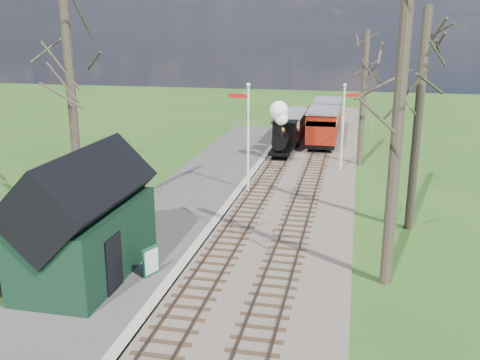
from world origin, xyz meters
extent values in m
plane|color=#294D18|center=(0.00, 0.00, 0.00)|extent=(140.00, 140.00, 0.00)
ellipsoid|color=#385B23|center=(-25.00, 60.00, -14.76)|extent=(57.60, 36.00, 16.20)
ellipsoid|color=#385B23|center=(10.00, 65.00, -18.04)|extent=(70.40, 44.00, 19.80)
ellipsoid|color=#385B23|center=(-8.00, 70.00, -16.40)|extent=(64.00, 40.00, 18.00)
cube|color=brown|center=(1.30, 22.00, 0.05)|extent=(8.00, 60.00, 0.10)
cube|color=brown|center=(-0.50, 22.00, 0.14)|extent=(0.07, 60.00, 0.12)
cube|color=brown|center=(0.50, 22.00, 0.14)|extent=(0.07, 60.00, 0.12)
cube|color=#38281C|center=(0.00, 22.00, 0.10)|extent=(1.60, 60.00, 0.09)
cube|color=brown|center=(2.10, 22.00, 0.14)|extent=(0.07, 60.00, 0.12)
cube|color=brown|center=(3.10, 22.00, 0.14)|extent=(0.07, 60.00, 0.12)
cube|color=#38281C|center=(2.60, 22.00, 0.10)|extent=(1.60, 60.00, 0.09)
cube|color=#474442|center=(-3.50, 14.00, 0.10)|extent=(5.00, 44.00, 0.20)
cube|color=#B2AD9E|center=(-1.20, 14.00, 0.10)|extent=(0.40, 44.00, 0.21)
cube|color=black|center=(-4.30, 4.00, 1.50)|extent=(3.00, 6.00, 2.60)
cube|color=black|center=(-4.30, 4.00, 3.35)|extent=(3.25, 6.30, 3.25)
cube|color=black|center=(-2.78, 3.00, 1.20)|extent=(0.06, 1.20, 2.00)
cylinder|color=silver|center=(-0.70, 16.00, 3.00)|extent=(0.14, 0.14, 6.00)
sphere|color=silver|center=(-0.70, 16.00, 6.10)|extent=(0.24, 0.24, 0.24)
cube|color=#B7140F|center=(-1.25, 16.00, 5.50)|extent=(1.10, 0.08, 0.22)
cube|color=black|center=(-0.70, 16.00, 4.40)|extent=(0.18, 0.06, 0.30)
cylinder|color=silver|center=(4.30, 22.00, 2.75)|extent=(0.14, 0.14, 5.50)
sphere|color=silver|center=(4.30, 22.00, 5.60)|extent=(0.24, 0.24, 0.24)
cube|color=#B7140F|center=(4.85, 22.00, 5.00)|extent=(1.10, 0.08, 0.22)
cube|color=black|center=(4.30, 22.00, 3.90)|extent=(0.18, 0.06, 0.30)
cylinder|color=#382D23|center=(-7.30, 9.00, 5.50)|extent=(0.41, 0.41, 11.00)
cylinder|color=#382D23|center=(6.50, 6.00, 6.00)|extent=(0.42, 0.42, 12.00)
cylinder|color=#382D23|center=(7.80, 12.00, 5.00)|extent=(0.40, 0.40, 10.00)
cylinder|color=#382D23|center=(5.50, 24.00, 4.50)|extent=(0.39, 0.39, 9.00)
cube|color=slate|center=(0.30, 36.00, 0.75)|extent=(12.60, 0.02, 0.01)
cube|color=slate|center=(0.30, 36.00, 0.45)|extent=(12.60, 0.02, 0.02)
cylinder|color=slate|center=(0.30, 36.00, 0.50)|extent=(0.08, 0.08, 1.00)
cube|color=black|center=(0.00, 24.99, 0.61)|extent=(1.55, 3.64, 0.23)
cylinder|color=black|center=(0.00, 24.45, 1.43)|extent=(1.00, 2.36, 1.00)
cube|color=black|center=(0.00, 26.09, 1.52)|extent=(1.64, 1.46, 1.82)
cylinder|color=black|center=(0.00, 23.54, 2.25)|extent=(0.25, 0.25, 0.73)
sphere|color=#BC8537|center=(0.00, 24.72, 2.06)|extent=(0.47, 0.47, 0.47)
sphere|color=white|center=(0.10, 23.54, 3.11)|extent=(0.91, 0.91, 0.91)
sphere|color=white|center=(-0.10, 23.63, 3.66)|extent=(1.27, 1.27, 1.27)
cylinder|color=black|center=(-0.50, 23.90, 0.49)|extent=(0.09, 0.58, 0.58)
cylinder|color=black|center=(0.50, 23.90, 0.49)|extent=(0.09, 0.58, 0.58)
cube|color=black|center=(0.00, 30.99, 0.52)|extent=(1.73, 6.37, 0.27)
cube|color=#541613|center=(0.00, 30.99, 1.06)|extent=(1.82, 6.37, 0.82)
cube|color=#C3B693|center=(0.00, 30.99, 1.88)|extent=(1.82, 6.37, 0.82)
cube|color=slate|center=(0.00, 30.99, 2.34)|extent=(1.91, 6.55, 0.11)
cube|color=black|center=(2.60, 29.25, 0.59)|extent=(2.11, 5.57, 0.33)
cube|color=maroon|center=(2.60, 29.25, 1.26)|extent=(2.23, 5.57, 1.00)
cube|color=#C3B693|center=(2.60, 29.25, 2.26)|extent=(2.23, 5.57, 1.00)
cube|color=slate|center=(2.60, 29.25, 2.82)|extent=(2.34, 5.79, 0.13)
cube|color=black|center=(2.60, 34.75, 0.59)|extent=(2.11, 5.57, 0.33)
cube|color=maroon|center=(2.60, 34.75, 1.26)|extent=(2.23, 5.57, 1.00)
cube|color=#C3B693|center=(2.60, 34.75, 2.26)|extent=(2.23, 5.57, 1.00)
cube|color=slate|center=(2.60, 34.75, 2.82)|extent=(2.34, 5.79, 0.13)
cube|color=#104B30|center=(-1.99, 4.36, 0.76)|extent=(0.37, 0.74, 1.12)
cube|color=silver|center=(-1.95, 4.34, 0.76)|extent=(0.28, 0.62, 0.92)
cube|color=#402816|center=(-3.10, 6.27, 0.40)|extent=(0.55, 1.28, 0.05)
cube|color=#402816|center=(-3.26, 6.25, 0.64)|extent=(0.24, 1.23, 0.53)
cube|color=#402816|center=(-2.97, 5.74, 0.29)|extent=(0.05, 0.05, 0.18)
cube|color=#402816|center=(-3.24, 6.80, 0.29)|extent=(0.05, 0.05, 0.18)
imported|color=#19212E|center=(-3.10, 6.58, 0.86)|extent=(0.39, 0.53, 1.33)
camera|label=1|loc=(5.11, -12.66, 9.00)|focal=40.00mm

